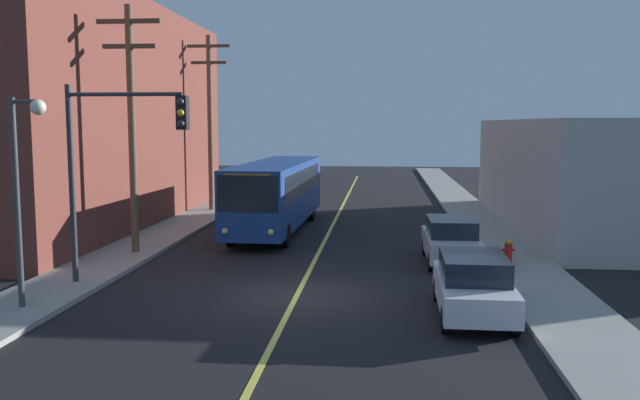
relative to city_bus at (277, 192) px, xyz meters
The scene contains 14 objects.
ground_plane 12.22m from the city_bus, 78.25° to the right, with size 120.00×120.00×0.00m, color black.
sidewalk_left 5.42m from the city_bus, 159.03° to the right, with size 2.50×90.00×0.15m, color gray.
sidewalk_right 10.04m from the city_bus, 10.70° to the right, with size 2.50×90.00×0.15m, color gray.
lane_stripe_center 4.40m from the city_bus, 52.13° to the left, with size 0.16×60.00×0.01m, color #D8CC4C.
building_left_brick 11.66m from the city_bus, behind, with size 10.00×23.82×10.77m.
building_right_warehouse 17.14m from the city_bus, ahead, with size 12.00×19.49×5.18m.
city_bus is the anchor object (origin of this frame).
parked_car_white 15.39m from the city_bus, 61.70° to the right, with size 1.87×4.43×1.62m.
parked_car_silver 10.01m from the city_bus, 42.29° to the right, with size 1.87×4.42×1.62m.
utility_pole_near 8.52m from the city_bus, 124.45° to the right, with size 2.40×0.28×9.16m.
utility_pole_mid 8.66m from the city_bus, 127.41° to the left, with size 2.40×0.28×9.70m.
traffic_signal_left_corner 11.97m from the city_bus, 104.59° to the right, with size 3.75×0.48×6.00m.
street_lamp_left 15.02m from the city_bus, 107.04° to the right, with size 0.98×0.40×5.50m.
fire_hydrant 11.84m from the city_bus, 37.75° to the right, with size 0.44×0.26×0.84m.
Camera 1 is at (2.48, -18.98, 4.98)m, focal length 37.72 mm.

